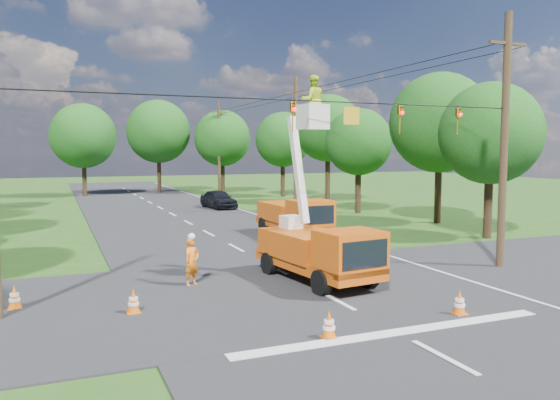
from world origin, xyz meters
name	(u,v)px	position (x,y,z in m)	size (l,w,h in m)	color
ground	(188,223)	(0.00, 20.00, 0.00)	(140.00, 140.00, 0.00)	#244B16
road_main	(188,223)	(0.00, 20.00, 0.00)	(12.00, 100.00, 0.06)	black
road_cross	(309,287)	(0.00, 2.00, 0.00)	(56.00, 10.00, 0.07)	black
stop_bar	(397,334)	(0.00, -3.20, 0.00)	(9.00, 0.45, 0.02)	silver
edge_line	(269,219)	(5.60, 20.00, 0.00)	(0.12, 90.00, 0.02)	silver
bucket_truck	(319,238)	(0.65, 2.56, 1.59)	(2.75, 5.73, 7.30)	#CC410E
second_truck	(295,216)	(4.08, 12.26, 1.12)	(2.42, 5.80, 2.15)	#CC410E
ground_worker	(192,262)	(-3.63, 3.72, 0.84)	(0.62, 0.40, 1.69)	orange
distant_car	(218,199)	(4.37, 28.09, 0.76)	(1.80, 4.48, 1.53)	black
traffic_cone_0	(329,325)	(-1.77, -2.87, 0.36)	(0.38, 0.38, 0.71)	#E6600C
traffic_cone_1	(460,303)	(2.57, -2.52, 0.36)	(0.38, 0.38, 0.71)	#E6600C
traffic_cone_2	(285,249)	(1.37, 7.24, 0.36)	(0.38, 0.38, 0.71)	#E6600C
traffic_cone_3	(276,240)	(1.90, 9.69, 0.36)	(0.38, 0.38, 0.71)	#E6600C
traffic_cone_4	(133,301)	(-5.95, 1.15, 0.36)	(0.38, 0.38, 0.71)	#E6600C
traffic_cone_5	(14,297)	(-9.12, 2.95, 0.36)	(0.38, 0.38, 0.71)	#E6600C
traffic_cone_7	(276,218)	(5.12, 17.51, 0.36)	(0.38, 0.38, 0.71)	#E6600C
pole_right_near	(504,139)	(8.50, 2.00, 5.11)	(1.80, 0.30, 10.00)	#4C3823
pole_right_mid	(296,145)	(8.50, 22.00, 5.11)	(1.80, 0.30, 10.00)	#4C3823
pole_right_far	(219,147)	(8.50, 42.00, 5.11)	(1.80, 0.30, 10.00)	#4C3823
signal_span	(367,115)	(2.23, 1.99, 5.88)	(18.00, 0.29, 1.07)	black
tree_right_a	(490,134)	(13.50, 8.00, 5.56)	(5.40, 5.40, 8.28)	#382616
tree_right_b	(440,123)	(15.00, 14.00, 6.43)	(6.40, 6.40, 9.65)	#382616
tree_right_c	(359,142)	(13.20, 21.00, 5.31)	(5.00, 5.00, 7.83)	#382616
tree_right_d	(328,128)	(14.80, 29.00, 6.68)	(6.00, 6.00, 9.70)	#382616
tree_right_e	(283,140)	(13.80, 37.00, 5.81)	(5.60, 5.60, 8.63)	#382616
tree_far_a	(83,136)	(-5.00, 45.00, 6.19)	(6.60, 6.60, 9.50)	#382616
tree_far_b	(158,132)	(3.00, 47.00, 6.81)	(7.00, 7.00, 10.32)	#382616
tree_far_c	(222,138)	(9.50, 44.00, 6.06)	(6.20, 6.20, 9.18)	#382616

